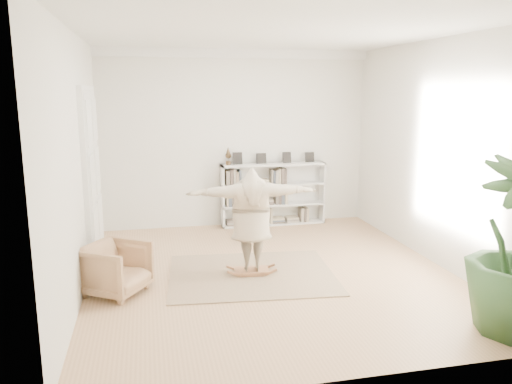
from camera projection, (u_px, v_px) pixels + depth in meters
floor at (271, 273)px, 7.76m from camera, size 6.00×6.00×0.00m
room_shell at (236, 53)px, 9.87m from camera, size 6.00×6.00×6.00m
doors at (92, 177)px, 8.15m from camera, size 0.09×1.78×2.92m
bookshelf at (273, 195)px, 10.48m from camera, size 2.20×0.35×1.64m
armchair at (116, 269)px, 6.91m from camera, size 1.08×1.08×0.72m
rug at (252, 274)px, 7.68m from camera, size 2.68×2.22×0.02m
rocker_board at (251, 271)px, 7.66m from camera, size 0.55×0.36×0.11m
person at (251, 217)px, 7.49m from camera, size 1.98×0.71×1.58m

